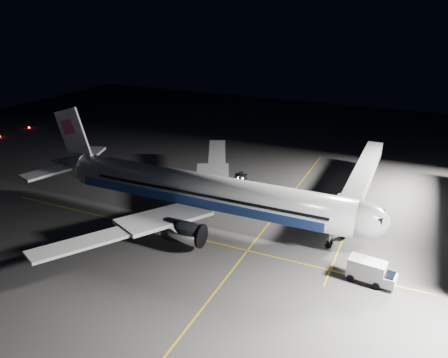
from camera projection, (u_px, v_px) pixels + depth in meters
ground at (205, 220)px, 72.19m from camera, size 200.00×200.00×0.00m
guide_line_main at (262, 232)px, 68.31m from camera, size 0.25×80.00×0.01m
guide_line_cross at (187, 236)px, 67.13m from camera, size 70.00×0.25×0.01m
guide_line_side at (351, 220)px, 72.09m from camera, size 0.25×40.00×0.01m
airliner at (198, 190)px, 70.68m from camera, size 61.48×54.22×16.64m
jet_bridge at (361, 178)px, 77.17m from camera, size 3.60×34.40×6.30m
service_truck at (371, 271)px, 55.53m from camera, size 6.20×3.17×3.05m
baggage_tug at (241, 177)px, 88.14m from camera, size 2.68×2.31×1.72m
safety_cone_a at (212, 197)px, 79.92m from camera, size 0.41×0.41×0.62m
safety_cone_b at (250, 192)px, 81.98m from camera, size 0.45×0.45×0.68m
safety_cone_c at (226, 186)px, 84.89m from camera, size 0.39×0.39×0.59m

